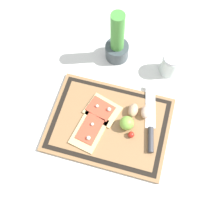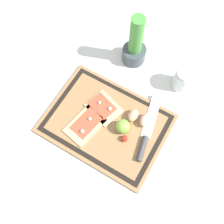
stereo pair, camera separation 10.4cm
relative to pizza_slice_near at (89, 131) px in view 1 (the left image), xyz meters
name	(u,v)px [view 1 (the left image)]	position (x,y,z in m)	size (l,w,h in m)	color
ground_plane	(109,125)	(0.07, 0.05, -0.02)	(6.00, 6.00, 0.00)	silver
cutting_board	(109,124)	(0.07, 0.05, -0.01)	(0.48, 0.35, 0.02)	#997047
pizza_slice_near	(89,131)	(0.00, 0.00, 0.00)	(0.13, 0.17, 0.02)	#DBBC7F
pizza_slice_far	(102,110)	(0.02, 0.10, 0.00)	(0.15, 0.14, 0.02)	#DBBC7F
knife	(151,128)	(0.23, 0.07, 0.00)	(0.09, 0.29, 0.02)	silver
egg_brown	(133,110)	(0.15, 0.13, 0.01)	(0.04, 0.06, 0.04)	tan
egg_pink	(146,112)	(0.20, 0.13, 0.01)	(0.04, 0.06, 0.04)	beige
lime	(127,123)	(0.13, 0.06, 0.02)	(0.06, 0.06, 0.06)	#7FB742
cherry_tomato_red	(131,135)	(0.16, 0.03, 0.01)	(0.02, 0.02, 0.02)	red
herb_pot	(117,44)	(0.01, 0.38, 0.07)	(0.10, 0.10, 0.25)	#3D474C
sauce_jar	(170,65)	(0.25, 0.37, 0.02)	(0.08, 0.08, 0.10)	silver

